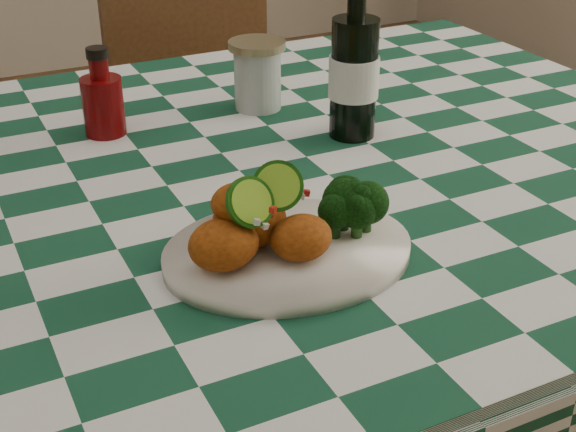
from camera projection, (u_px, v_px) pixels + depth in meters
name	position (u px, v px, depth m)	size (l,w,h in m)	color
dining_table	(185.00, 414.00, 1.23)	(1.66, 1.06, 0.79)	#14462F
plate	(288.00, 253.00, 0.88)	(0.28, 0.22, 0.02)	white
fried_chicken_pile	(265.00, 215.00, 0.84)	(0.14, 0.10, 0.09)	#B04C11
broccoli_side	(345.00, 202.00, 0.90)	(0.08, 0.08, 0.06)	black
ketchup_bottle	(102.00, 92.00, 1.17)	(0.06, 0.06, 0.13)	#5F0406
mason_jar	(258.00, 75.00, 1.27)	(0.09, 0.09, 0.11)	#B2BCBA
beer_bottle	(355.00, 55.00, 1.14)	(0.07, 0.07, 0.24)	black
wooden_chair_right	(217.00, 178.00, 1.88)	(0.39, 0.41, 0.86)	#472814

